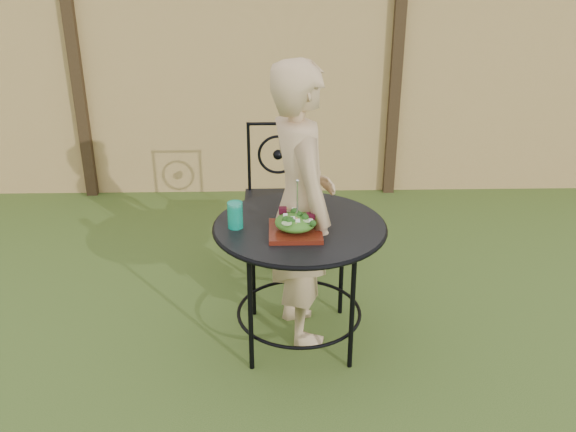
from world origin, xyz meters
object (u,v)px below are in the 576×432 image
object	(u,v)px
patio_chair	(278,192)
salad_plate	(295,231)
diner	(301,206)
patio_table	(300,248)

from	to	relation	value
patio_chair	salad_plate	world-z (taller)	patio_chair
patio_chair	diner	world-z (taller)	diner
patio_table	diner	bearing A→B (deg)	84.59
patio_table	patio_chair	distance (m)	0.98
patio_chair	salad_plate	xyz separation A→B (m)	(0.08, -1.08, 0.23)
patio_chair	diner	size ratio (longest dim) A/B	0.60
patio_chair	salad_plate	distance (m)	1.11
salad_plate	patio_table	bearing A→B (deg)	75.81
diner	salad_plate	world-z (taller)	diner
patio_table	salad_plate	bearing A→B (deg)	-104.19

